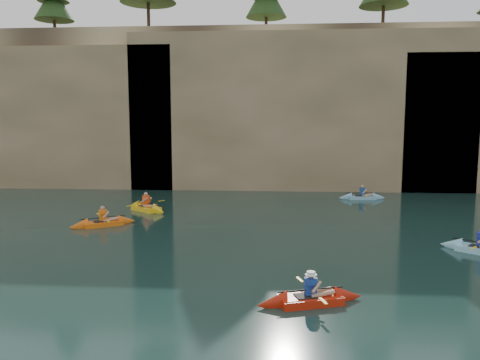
{
  "coord_description": "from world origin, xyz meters",
  "views": [
    {
      "loc": [
        0.22,
        -11.17,
        4.94
      ],
      "look_at": [
        -0.89,
        4.02,
        3.0
      ],
      "focal_mm": 35.0,
      "sensor_mm": 36.0,
      "label": 1
    }
  ],
  "objects": [
    {
      "name": "ground",
      "position": [
        0.0,
        0.0,
        0.0
      ],
      "size": [
        160.0,
        160.0,
        0.0
      ],
      "primitive_type": "plane",
      "color": "black",
      "rests_on": "ground"
    },
    {
      "name": "cliff",
      "position": [
        0.0,
        30.0,
        6.0
      ],
      "size": [
        70.0,
        16.0,
        12.0
      ],
      "primitive_type": "cube",
      "color": "tan",
      "rests_on": "ground"
    },
    {
      "name": "cliff_slab_west",
      "position": [
        -20.0,
        22.6,
        5.28
      ],
      "size": [
        26.0,
        2.4,
        10.56
      ],
      "primitive_type": "cube",
      "color": "tan",
      "rests_on": "ground"
    },
    {
      "name": "cliff_slab_center",
      "position": [
        2.0,
        22.6,
        5.7
      ],
      "size": [
        24.0,
        2.4,
        11.4
      ],
      "primitive_type": "cube",
      "color": "tan",
      "rests_on": "ground"
    },
    {
      "name": "sea_cave_west",
      "position": [
        -18.0,
        21.95,
        2.0
      ],
      "size": [
        4.5,
        1.0,
        4.0
      ],
      "primitive_type": "cube",
      "color": "black",
      "rests_on": "ground"
    },
    {
      "name": "sea_cave_center",
      "position": [
        -4.0,
        21.95,
        1.6
      ],
      "size": [
        3.5,
        1.0,
        3.2
      ],
      "primitive_type": "cube",
      "color": "black",
      "rests_on": "ground"
    },
    {
      "name": "sea_cave_east",
      "position": [
        10.0,
        21.95,
        2.25
      ],
      "size": [
        5.0,
        1.0,
        4.5
      ],
      "primitive_type": "cube",
      "color": "black",
      "rests_on": "ground"
    },
    {
      "name": "main_kayaker",
      "position": [
        1.24,
        1.09,
        0.15
      ],
      "size": [
        3.1,
        2.01,
        1.12
      ],
      "rotation": [
        0.0,
        0.0,
        0.31
      ],
      "color": "red",
      "rests_on": "ground"
    },
    {
      "name": "kayaker_orange",
      "position": [
        -7.81,
        9.91,
        0.15
      ],
      "size": [
        2.98,
        2.35,
        1.19
      ],
      "rotation": [
        0.0,
        0.0,
        0.6
      ],
      "color": "orange",
      "rests_on": "ground"
    },
    {
      "name": "kayaker_yellow",
      "position": [
        -6.79,
        13.73,
        0.16
      ],
      "size": [
        2.94,
        2.55,
        1.29
      ],
      "rotation": [
        0.0,
        0.0,
        -0.67
      ],
      "color": "yellow",
      "rests_on": "ground"
    },
    {
      "name": "kayaker_ltblue_mid",
      "position": [
        5.8,
        18.49,
        0.14
      ],
      "size": [
        2.98,
        2.22,
        1.12
      ],
      "rotation": [
        0.0,
        0.0,
        0.07
      ],
      "color": "#7DB5D1",
      "rests_on": "ground"
    }
  ]
}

